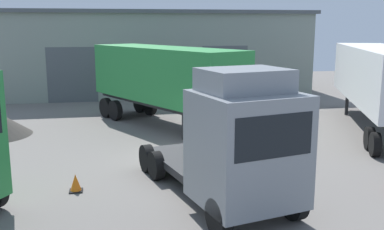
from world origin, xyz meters
name	(u,v)px	position (x,y,z in m)	size (l,w,h in m)	color
ground_plane	(186,159)	(0.00, 0.00, 0.00)	(60.00, 60.00, 0.00)	slate
warehouse_building	(145,52)	(0.00, 18.28, 3.01)	(23.79, 9.07, 6.01)	gray
container_trailer_green	(164,77)	(-0.14, 5.68, 2.52)	(6.77, 9.63, 3.94)	#28843D
tractor_unit_grey	(237,146)	(0.54, -4.97, 1.83)	(3.97, 6.80, 3.91)	gray
container_trailer_teal	(380,78)	(9.91, 3.23, 2.53)	(6.24, 11.55, 3.94)	silver
traffic_cone	(76,183)	(-3.87, -2.68, 0.25)	(0.40, 0.40, 0.55)	black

